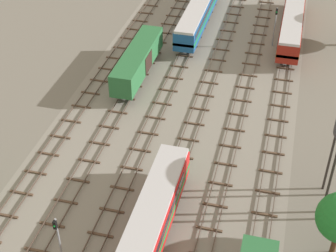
% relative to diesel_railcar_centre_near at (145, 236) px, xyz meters
% --- Properties ---
extents(ground_plane, '(480.00, 480.00, 0.00)m').
position_rel_diesel_railcar_centre_near_xyz_m(ground_plane, '(-2.28, 28.77, -2.60)').
color(ground_plane, slate).
extents(ballast_bed, '(26.79, 176.00, 0.01)m').
position_rel_diesel_railcar_centre_near_xyz_m(ballast_bed, '(-2.28, 28.77, -2.59)').
color(ballast_bed, gray).
rests_on(ballast_bed, ground).
extents(track_far_left, '(2.40, 126.00, 0.29)m').
position_rel_diesel_railcar_centre_near_xyz_m(track_far_left, '(-13.68, 29.77, -2.46)').
color(track_far_left, '#47382D').
rests_on(track_far_left, ground).
extents(track_left, '(2.40, 126.00, 0.29)m').
position_rel_diesel_railcar_centre_near_xyz_m(track_left, '(-9.12, 29.77, -2.46)').
color(track_left, '#47382D').
rests_on(track_left, ground).
extents(track_centre_left, '(2.40, 126.00, 0.29)m').
position_rel_diesel_railcar_centre_near_xyz_m(track_centre_left, '(-4.56, 29.77, -2.46)').
color(track_centre_left, '#47382D').
rests_on(track_centre_left, ground).
extents(track_centre, '(2.40, 126.00, 0.29)m').
position_rel_diesel_railcar_centre_near_xyz_m(track_centre, '(-0.00, 29.77, -2.46)').
color(track_centre, '#47382D').
rests_on(track_centre, ground).
extents(track_centre_right, '(2.40, 126.00, 0.29)m').
position_rel_diesel_railcar_centre_near_xyz_m(track_centre_right, '(4.56, 29.77, -2.46)').
color(track_centre_right, '#47382D').
rests_on(track_centre_right, ground).
extents(track_right, '(2.40, 126.00, 0.29)m').
position_rel_diesel_railcar_centre_near_xyz_m(track_right, '(9.12, 29.77, -2.46)').
color(track_right, '#47382D').
rests_on(track_right, ground).
extents(diesel_railcar_centre_near, '(2.96, 20.50, 3.80)m').
position_rel_diesel_railcar_centre_near_xyz_m(diesel_railcar_centre_near, '(0.00, 0.00, 0.00)').
color(diesel_railcar_centre_near, red).
rests_on(diesel_railcar_centre_near, ground).
extents(freight_boxcar_left_mid, '(2.87, 14.00, 3.60)m').
position_rel_diesel_railcar_centre_near_xyz_m(freight_boxcar_left_mid, '(-9.11, 27.54, -0.15)').
color(freight_boxcar_left_mid, '#286638').
rests_on(freight_boxcar_left_mid, ground).
extents(passenger_coach_centre_left_midfar, '(2.96, 22.00, 3.80)m').
position_rel_diesel_railcar_centre_near_xyz_m(passenger_coach_centre_left_midfar, '(-4.56, 44.25, 0.02)').
color(passenger_coach_centre_left_midfar, '#194C8C').
rests_on(passenger_coach_centre_left_midfar, ground).
extents(passenger_coach_right_far, '(2.96, 22.00, 3.80)m').
position_rel_diesel_railcar_centre_near_xyz_m(passenger_coach_right_far, '(9.12, 44.50, 0.02)').
color(passenger_coach_right_far, maroon).
rests_on(passenger_coach_right_far, ground).
extents(signal_post_nearest, '(0.28, 0.47, 5.78)m').
position_rel_diesel_railcar_centre_near_xyz_m(signal_post_nearest, '(6.84, 40.28, 1.05)').
color(signal_post_nearest, gray).
rests_on(signal_post_nearest, ground).
extents(signal_post_near, '(0.28, 0.47, 4.56)m').
position_rel_diesel_railcar_centre_near_xyz_m(signal_post_near, '(-6.84, -1.78, 0.34)').
color(signal_post_near, gray).
rests_on(signal_post_near, ground).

